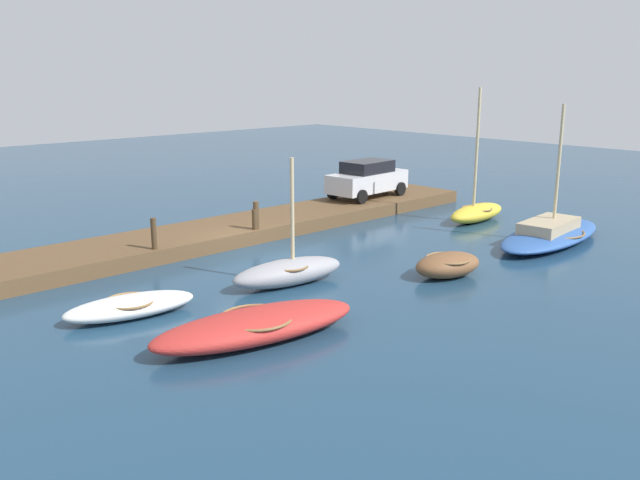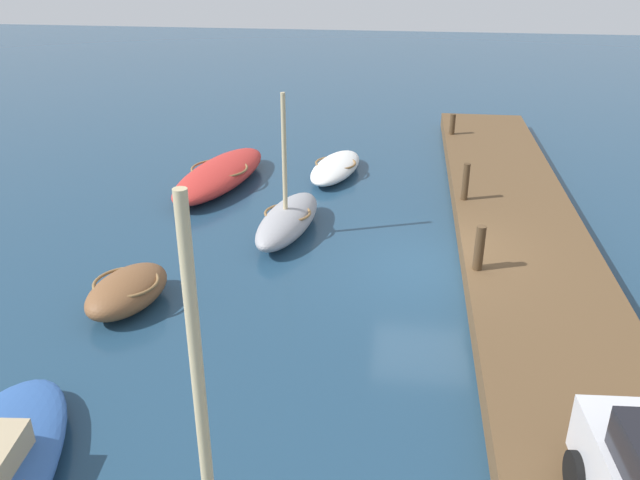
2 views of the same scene
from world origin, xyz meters
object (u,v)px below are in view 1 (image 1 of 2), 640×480
object	(u,v)px
dinghy_brown	(448,264)
parked_car	(367,178)
rowboat_grey	(288,271)
mooring_post_mid_east	(154,234)
rowboat_yellow	(477,211)
mooring_post_west	(256,215)
rowboat_white	(130,306)
mooring_post_mid_west	(255,219)
sailboat_blue	(550,233)
motorboat_red	(256,325)

from	to	relation	value
dinghy_brown	parked_car	world-z (taller)	parked_car
rowboat_grey	mooring_post_mid_east	distance (m)	5.16
dinghy_brown	parked_car	bearing A→B (deg)	-110.37
rowboat_yellow	mooring_post_west	world-z (taller)	rowboat_yellow
rowboat_yellow	rowboat_white	distance (m)	16.66
rowboat_yellow	mooring_post_mid_west	bearing A→B (deg)	-24.20
mooring_post_mid_west	sailboat_blue	bearing A→B (deg)	137.05
parked_car	rowboat_grey	bearing A→B (deg)	28.36
rowboat_grey	parked_car	world-z (taller)	rowboat_grey
rowboat_yellow	rowboat_white	size ratio (longest dim) A/B	1.54
motorboat_red	mooring_post_mid_west	world-z (taller)	mooring_post_mid_west
mooring_post_mid_west	dinghy_brown	bearing A→B (deg)	103.37
dinghy_brown	rowboat_white	distance (m)	9.76
rowboat_grey	mooring_post_west	distance (m)	5.43
mooring_post_west	mooring_post_mid_east	bearing A→B (deg)	0.00
sailboat_blue	mooring_post_mid_west	world-z (taller)	sailboat_blue
rowboat_grey	mooring_post_mid_east	bearing A→B (deg)	-59.95
motorboat_red	mooring_post_mid_east	size ratio (longest dim) A/B	5.24
parked_car	mooring_post_mid_east	bearing A→B (deg)	4.35
rowboat_white	mooring_post_mid_west	bearing A→B (deg)	-139.61
rowboat_grey	mooring_post_mid_east	size ratio (longest dim) A/B	3.64
mooring_post_mid_west	mooring_post_mid_east	world-z (taller)	mooring_post_mid_east
motorboat_red	mooring_post_mid_west	distance (m)	9.58
rowboat_grey	mooring_post_mid_west	world-z (taller)	rowboat_grey
parked_car	mooring_post_mid_west	bearing A→B (deg)	8.43
sailboat_blue	rowboat_grey	world-z (taller)	sailboat_blue
rowboat_grey	motorboat_red	distance (m)	4.41
rowboat_grey	parked_car	distance (m)	12.31
mooring_post_mid_east	parked_car	world-z (taller)	parked_car
sailboat_blue	rowboat_grey	size ratio (longest dim) A/B	1.78
dinghy_brown	mooring_post_mid_west	distance (m)	7.82
rowboat_white	rowboat_grey	bearing A→B (deg)	-177.64
rowboat_yellow	rowboat_grey	world-z (taller)	rowboat_yellow
rowboat_white	rowboat_yellow	bearing A→B (deg)	-166.76
mooring_post_mid_east	rowboat_grey	bearing A→B (deg)	110.87
mooring_post_mid_east	sailboat_blue	bearing A→B (deg)	148.48
rowboat_grey	rowboat_white	bearing A→B (deg)	-0.03
dinghy_brown	mooring_post_mid_west	bearing A→B (deg)	-63.31
mooring_post_mid_west	motorboat_red	bearing A→B (deg)	52.45
dinghy_brown	mooring_post_mid_west	xyz separation A→B (m)	(1.80, -7.59, 0.52)
rowboat_grey	motorboat_red	size ratio (longest dim) A/B	0.69
rowboat_white	motorboat_red	size ratio (longest dim) A/B	0.66
sailboat_blue	parked_car	distance (m)	9.38
sailboat_blue	motorboat_red	distance (m)	14.02
dinghy_brown	motorboat_red	size ratio (longest dim) A/B	0.46
mooring_post_mid_east	parked_car	size ratio (longest dim) A/B	0.25
rowboat_yellow	mooring_post_west	xyz separation A→B (m)	(9.31, -3.52, 0.63)
sailboat_blue	parked_car	world-z (taller)	sailboat_blue
rowboat_white	parked_car	bearing A→B (deg)	-147.97
rowboat_white	mooring_post_mid_east	bearing A→B (deg)	-115.54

